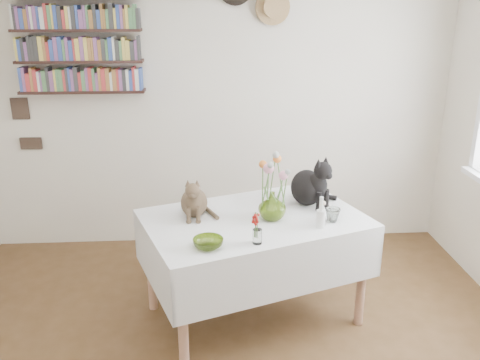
{
  "coord_description": "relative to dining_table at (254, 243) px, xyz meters",
  "views": [
    {
      "loc": [
        -0.08,
        -2.06,
        2.09
      ],
      "look_at": [
        0.1,
        0.89,
        1.05
      ],
      "focal_mm": 38.0,
      "sensor_mm": 36.0,
      "label": 1
    }
  ],
  "objects": [
    {
      "name": "room",
      "position": [
        -0.2,
        -0.99,
        0.68
      ],
      "size": [
        4.08,
        4.58,
        2.58
      ],
      "color": "brown",
      "rests_on": "ground"
    },
    {
      "name": "dining_table",
      "position": [
        0.0,
        0.0,
        0.0
      ],
      "size": [
        1.63,
        1.33,
        0.75
      ],
      "color": "white",
      "rests_on": "room"
    },
    {
      "name": "tabby_cat",
      "position": [
        -0.39,
        0.06,
        0.33
      ],
      "size": [
        0.2,
        0.25,
        0.29
      ],
      "primitive_type": null,
      "rotation": [
        0.0,
        0.0,
        -0.03
      ],
      "color": "brown",
      "rests_on": "dining_table"
    },
    {
      "name": "black_cat",
      "position": [
        0.39,
        0.23,
        0.37
      ],
      "size": [
        0.38,
        0.4,
        0.37
      ],
      "primitive_type": null,
      "rotation": [
        0.0,
        0.0,
        0.65
      ],
      "color": "black",
      "rests_on": "dining_table"
    },
    {
      "name": "flower_vase",
      "position": [
        0.11,
        -0.03,
        0.28
      ],
      "size": [
        0.21,
        0.21,
        0.19
      ],
      "primitive_type": "imported",
      "rotation": [
        0.0,
        0.0,
        0.16
      ],
      "color": "#96B53B",
      "rests_on": "dining_table"
    },
    {
      "name": "green_bowl",
      "position": [
        -0.3,
        -0.42,
        0.21
      ],
      "size": [
        0.18,
        0.18,
        0.06
      ],
      "primitive_type": "imported",
      "rotation": [
        0.0,
        0.0,
        0.04
      ],
      "color": "#96B53B",
      "rests_on": "dining_table"
    },
    {
      "name": "drinking_glass",
      "position": [
        0.5,
        -0.1,
        0.23
      ],
      "size": [
        0.14,
        0.14,
        0.09
      ],
      "primitive_type": "imported",
      "rotation": [
        0.0,
        0.0,
        0.68
      ],
      "color": "white",
      "rests_on": "dining_table"
    },
    {
      "name": "candlestick",
      "position": [
        0.4,
        -0.18,
        0.25
      ],
      "size": [
        0.06,
        0.06,
        0.2
      ],
      "color": "white",
      "rests_on": "dining_table"
    },
    {
      "name": "berry_jar",
      "position": [
        -0.02,
        -0.38,
        0.28
      ],
      "size": [
        0.06,
        0.06,
        0.22
      ],
      "color": "white",
      "rests_on": "dining_table"
    },
    {
      "name": "porcelain_figurine",
      "position": [
        0.46,
        0.02,
        0.23
      ],
      "size": [
        0.05,
        0.05,
        0.09
      ],
      "color": "white",
      "rests_on": "dining_table"
    },
    {
      "name": "flower_bouquet",
      "position": [
        0.11,
        -0.02,
        0.52
      ],
      "size": [
        0.17,
        0.13,
        0.39
      ],
      "color": "#4C7233",
      "rests_on": "flower_vase"
    },
    {
      "name": "bookshelf_unit",
      "position": [
        -1.3,
        1.17,
        1.28
      ],
      "size": [
        1.0,
        0.16,
        0.91
      ],
      "color": "black",
      "rests_on": "room"
    },
    {
      "name": "wall_art_plaques",
      "position": [
        -1.83,
        1.24,
        0.56
      ],
      "size": [
        0.21,
        0.02,
        0.44
      ],
      "color": "#38281E",
      "rests_on": "room"
    }
  ]
}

